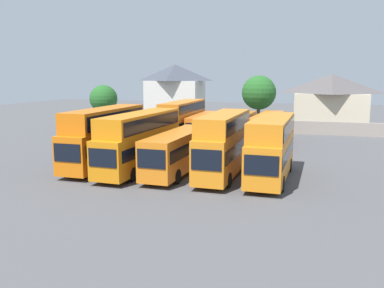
% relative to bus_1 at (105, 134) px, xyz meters
% --- Properties ---
extents(ground, '(140.00, 140.00, 0.00)m').
position_rel_bus_1_xyz_m(ground, '(7.18, 17.59, -2.87)').
color(ground, '#4C4C4F').
extents(depot_boundary_wall, '(56.00, 0.50, 1.80)m').
position_rel_bus_1_xyz_m(depot_boundary_wall, '(7.18, 25.49, -1.97)').
color(depot_boundary_wall, gray).
rests_on(depot_boundary_wall, ground).
extents(bus_1, '(2.71, 11.37, 5.10)m').
position_rel_bus_1_xyz_m(bus_1, '(0.00, 0.00, 0.00)').
color(bus_1, orange).
rests_on(bus_1, ground).
extents(bus_2, '(3.11, 11.95, 4.83)m').
position_rel_bus_1_xyz_m(bus_2, '(3.54, -0.44, -0.14)').
color(bus_2, orange).
rests_on(bus_2, ground).
extents(bus_3, '(2.80, 10.95, 3.36)m').
position_rel_bus_1_xyz_m(bus_3, '(6.93, -0.54, -0.95)').
color(bus_3, orange).
rests_on(bus_3, ground).
extents(bus_4, '(2.64, 10.20, 4.98)m').
position_rel_bus_1_xyz_m(bus_4, '(10.72, -0.62, -0.06)').
color(bus_4, orange).
rests_on(bus_4, ground).
extents(bus_5, '(2.86, 10.21, 4.79)m').
position_rel_bus_1_xyz_m(bus_5, '(14.43, -0.61, -0.17)').
color(bus_5, orange).
rests_on(bus_5, ground).
extents(bus_6, '(2.70, 11.96, 4.79)m').
position_rel_bus_1_xyz_m(bus_6, '(2.19, 15.58, -0.16)').
color(bus_6, orange).
rests_on(bus_6, ground).
extents(bus_7, '(3.15, 10.38, 3.28)m').
position_rel_bus_1_xyz_m(bus_7, '(4.91, 15.66, -0.99)').
color(bus_7, orange).
rests_on(bus_7, ground).
extents(bus_8, '(2.86, 11.47, 3.35)m').
position_rel_bus_1_xyz_m(bus_8, '(8.95, 15.58, -0.95)').
color(bus_8, orange).
rests_on(bus_8, ground).
extents(bus_9, '(3.17, 11.82, 3.46)m').
position_rel_bus_1_xyz_m(bus_9, '(12.39, 15.85, -0.89)').
color(bus_9, orange).
rests_on(bus_9, ground).
extents(house_terrace_left, '(9.45, 6.83, 9.72)m').
position_rel_bus_1_xyz_m(house_terrace_left, '(-5.38, 35.14, 2.09)').
color(house_terrace_left, silver).
rests_on(house_terrace_left, ground).
extents(house_terrace_centre, '(11.02, 7.20, 8.11)m').
position_rel_bus_1_xyz_m(house_terrace_centre, '(19.91, 34.04, 1.28)').
color(house_terrace_centre, beige).
rests_on(house_terrace_centre, ground).
extents(tree_left_of_lot, '(4.93, 4.93, 7.91)m').
position_rel_bus_1_xyz_m(tree_left_of_lot, '(9.79, 27.99, 2.55)').
color(tree_left_of_lot, brown).
rests_on(tree_left_of_lot, ground).
extents(tree_behind_wall, '(4.05, 4.05, 6.52)m').
position_rel_bus_1_xyz_m(tree_behind_wall, '(-12.20, 22.49, 1.61)').
color(tree_behind_wall, brown).
rests_on(tree_behind_wall, ground).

